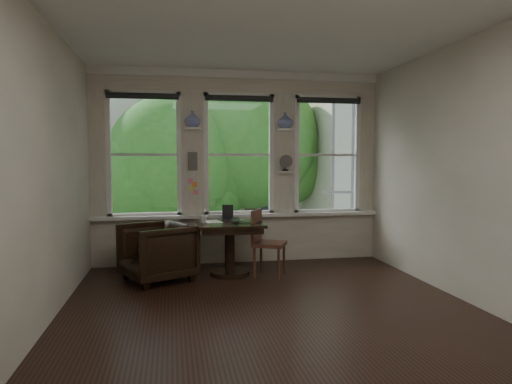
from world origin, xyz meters
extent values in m
plane|color=black|center=(0.00, 0.00, 0.00)|extent=(4.50, 4.50, 0.00)
plane|color=silver|center=(0.00, 0.00, 3.00)|extent=(4.50, 4.50, 0.00)
plane|color=beige|center=(0.00, 2.25, 1.50)|extent=(4.50, 0.00, 4.50)
plane|color=beige|center=(0.00, -2.25, 1.50)|extent=(4.50, 0.00, 4.50)
plane|color=beige|center=(-2.25, 0.00, 1.50)|extent=(0.00, 4.50, 4.50)
plane|color=beige|center=(2.25, 0.00, 1.50)|extent=(0.00, 4.50, 4.50)
cube|color=white|center=(-0.72, 2.15, 2.10)|extent=(0.26, 0.16, 0.03)
cube|color=white|center=(0.72, 2.15, 2.10)|extent=(0.26, 0.16, 0.03)
cube|color=#59544F|center=(-0.72, 2.18, 1.60)|extent=(0.14, 0.06, 0.28)
imported|color=silver|center=(-0.72, 2.15, 2.24)|extent=(0.24, 0.24, 0.25)
imported|color=silver|center=(0.72, 2.15, 2.24)|extent=(0.24, 0.24, 0.25)
imported|color=black|center=(-1.25, 1.29, 0.39)|extent=(1.14, 1.13, 0.78)
cube|color=maroon|center=(-1.25, 1.29, 0.45)|extent=(0.45, 0.45, 0.06)
imported|color=black|center=(-0.13, 1.28, 0.76)|extent=(0.36, 0.31, 0.02)
imported|color=white|center=(-0.62, 1.38, 0.80)|extent=(0.13, 0.13, 0.10)
imported|color=white|center=(-0.20, 1.23, 0.79)|extent=(0.14, 0.14, 0.09)
cube|color=black|center=(-0.25, 1.66, 0.86)|extent=(0.17, 0.10, 0.22)
cube|color=silver|center=(-0.49, 1.51, 0.75)|extent=(0.27, 0.33, 0.00)
camera|label=1|loc=(-1.05, -4.88, 1.62)|focal=32.00mm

